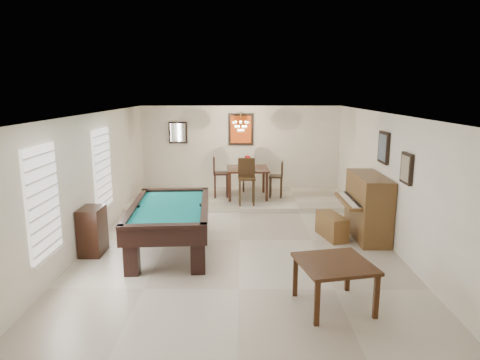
{
  "coord_description": "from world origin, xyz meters",
  "views": [
    {
      "loc": [
        0.06,
        -8.45,
        3.05
      ],
      "look_at": [
        0.0,
        0.6,
        1.15
      ],
      "focal_mm": 32.0,
      "sensor_mm": 36.0,
      "label": 1
    }
  ],
  "objects_px": {
    "dining_table": "(247,180)",
    "piano_bench": "(332,226)",
    "apothecary_chest": "(93,231)",
    "square_table": "(334,284)",
    "dining_chair_west": "(221,176)",
    "dining_chair_north": "(248,175)",
    "chandelier": "(241,122)",
    "pool_table": "(171,229)",
    "dining_chair_south": "(247,182)",
    "upright_piano": "(360,206)",
    "dining_chair_east": "(276,179)",
    "flower_vase": "(247,159)"
  },
  "relations": [
    {
      "from": "dining_table",
      "to": "piano_bench",
      "type": "bearing_deg",
      "value": -59.93
    },
    {
      "from": "piano_bench",
      "to": "apothecary_chest",
      "type": "distance_m",
      "value": 4.81
    },
    {
      "from": "square_table",
      "to": "dining_chair_west",
      "type": "distance_m",
      "value": 6.33
    },
    {
      "from": "dining_chair_north",
      "to": "chandelier",
      "type": "xyz_separation_m",
      "value": [
        -0.22,
        -0.73,
        1.59
      ]
    },
    {
      "from": "dining_table",
      "to": "chandelier",
      "type": "xyz_separation_m",
      "value": [
        -0.19,
        0.01,
        1.61
      ]
    },
    {
      "from": "dining_chair_north",
      "to": "square_table",
      "type": "bearing_deg",
      "value": 98.14
    },
    {
      "from": "pool_table",
      "to": "dining_chair_north",
      "type": "bearing_deg",
      "value": 66.95
    },
    {
      "from": "dining_chair_south",
      "to": "chandelier",
      "type": "relative_size",
      "value": 2.0
    },
    {
      "from": "piano_bench",
      "to": "upright_piano",
      "type": "bearing_deg",
      "value": 4.62
    },
    {
      "from": "square_table",
      "to": "dining_chair_east",
      "type": "bearing_deg",
      "value": 93.62
    },
    {
      "from": "square_table",
      "to": "dining_chair_north",
      "type": "height_order",
      "value": "dining_chair_north"
    },
    {
      "from": "dining_chair_south",
      "to": "dining_chair_north",
      "type": "relative_size",
      "value": 1.22
    },
    {
      "from": "dining_chair_east",
      "to": "square_table",
      "type": "bearing_deg",
      "value": 10.52
    },
    {
      "from": "dining_chair_west",
      "to": "square_table",
      "type": "bearing_deg",
      "value": -166.59
    },
    {
      "from": "square_table",
      "to": "flower_vase",
      "type": "relative_size",
      "value": 4.1
    },
    {
      "from": "pool_table",
      "to": "flower_vase",
      "type": "relative_size",
      "value": 11.14
    },
    {
      "from": "apothecary_chest",
      "to": "dining_table",
      "type": "distance_m",
      "value": 4.95
    },
    {
      "from": "pool_table",
      "to": "apothecary_chest",
      "type": "xyz_separation_m",
      "value": [
        -1.45,
        -0.16,
        0.01
      ]
    },
    {
      "from": "square_table",
      "to": "dining_chair_east",
      "type": "distance_m",
      "value": 6.01
    },
    {
      "from": "pool_table",
      "to": "dining_chair_east",
      "type": "bearing_deg",
      "value": 54.69
    },
    {
      "from": "piano_bench",
      "to": "chandelier",
      "type": "height_order",
      "value": "chandelier"
    },
    {
      "from": "flower_vase",
      "to": "dining_chair_south",
      "type": "height_order",
      "value": "dining_chair_south"
    },
    {
      "from": "dining_chair_west",
      "to": "chandelier",
      "type": "relative_size",
      "value": 1.92
    },
    {
      "from": "flower_vase",
      "to": "piano_bench",
      "type": "bearing_deg",
      "value": -59.93
    },
    {
      "from": "square_table",
      "to": "dining_table",
      "type": "bearing_deg",
      "value": 101.13
    },
    {
      "from": "pool_table",
      "to": "apothecary_chest",
      "type": "height_order",
      "value": "apothecary_chest"
    },
    {
      "from": "apothecary_chest",
      "to": "dining_chair_north",
      "type": "xyz_separation_m",
      "value": [
        3.0,
        4.7,
        0.16
      ]
    },
    {
      "from": "piano_bench",
      "to": "dining_chair_north",
      "type": "height_order",
      "value": "dining_chair_north"
    },
    {
      "from": "piano_bench",
      "to": "dining_chair_south",
      "type": "bearing_deg",
      "value": 128.52
    },
    {
      "from": "dining_chair_west",
      "to": "chandelier",
      "type": "distance_m",
      "value": 1.6
    },
    {
      "from": "dining_table",
      "to": "pool_table",
      "type": "bearing_deg",
      "value": -111.73
    },
    {
      "from": "pool_table",
      "to": "dining_table",
      "type": "relative_size",
      "value": 2.33
    },
    {
      "from": "square_table",
      "to": "dining_table",
      "type": "distance_m",
      "value": 6.09
    },
    {
      "from": "upright_piano",
      "to": "dining_chair_south",
      "type": "xyz_separation_m",
      "value": [
        -2.37,
        2.18,
        0.05
      ]
    },
    {
      "from": "flower_vase",
      "to": "dining_chair_east",
      "type": "bearing_deg",
      "value": 1.58
    },
    {
      "from": "flower_vase",
      "to": "dining_chair_east",
      "type": "height_order",
      "value": "flower_vase"
    },
    {
      "from": "pool_table",
      "to": "dining_table",
      "type": "height_order",
      "value": "dining_table"
    },
    {
      "from": "pool_table",
      "to": "square_table",
      "type": "bearing_deg",
      "value": -43.01
    },
    {
      "from": "dining_chair_south",
      "to": "dining_chair_west",
      "type": "relative_size",
      "value": 1.04
    },
    {
      "from": "dining_table",
      "to": "dining_chair_south",
      "type": "bearing_deg",
      "value": -91.98
    },
    {
      "from": "upright_piano",
      "to": "flower_vase",
      "type": "relative_size",
      "value": 6.7
    },
    {
      "from": "apothecary_chest",
      "to": "dining_chair_south",
      "type": "distance_m",
      "value": 4.34
    },
    {
      "from": "square_table",
      "to": "flower_vase",
      "type": "xyz_separation_m",
      "value": [
        -1.17,
        5.97,
        0.85
      ]
    },
    {
      "from": "dining_table",
      "to": "flower_vase",
      "type": "relative_size",
      "value": 4.77
    },
    {
      "from": "square_table",
      "to": "piano_bench",
      "type": "distance_m",
      "value": 3.01
    },
    {
      "from": "pool_table",
      "to": "dining_chair_west",
      "type": "xyz_separation_m",
      "value": [
        0.78,
        3.85,
        0.25
      ]
    },
    {
      "from": "upright_piano",
      "to": "dining_chair_west",
      "type": "height_order",
      "value": "upright_piano"
    },
    {
      "from": "square_table",
      "to": "dining_chair_west",
      "type": "xyz_separation_m",
      "value": [
        -1.91,
        6.02,
        0.36
      ]
    },
    {
      "from": "piano_bench",
      "to": "dining_table",
      "type": "bearing_deg",
      "value": 120.07
    },
    {
      "from": "pool_table",
      "to": "chandelier",
      "type": "xyz_separation_m",
      "value": [
        1.33,
        3.81,
        1.76
      ]
    }
  ]
}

